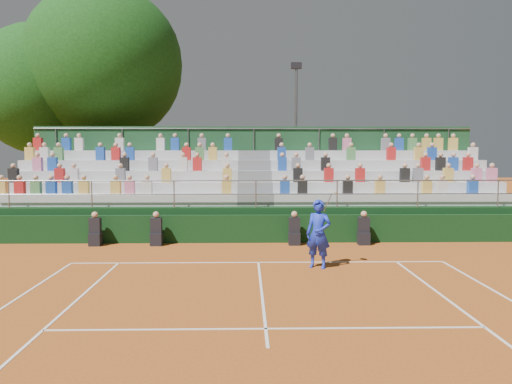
{
  "coord_description": "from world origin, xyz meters",
  "views": [
    {
      "loc": [
        -0.36,
        -14.5,
        3.31
      ],
      "look_at": [
        0.0,
        3.5,
        1.8
      ],
      "focal_mm": 35.0,
      "sensor_mm": 36.0,
      "label": 1
    }
  ],
  "objects_px": {
    "tree_east": "(104,65)",
    "floodlight_mast": "(296,124)",
    "tree_west": "(42,90)",
    "tennis_player": "(318,234)"
  },
  "relations": [
    {
      "from": "tennis_player",
      "to": "floodlight_mast",
      "type": "bearing_deg",
      "value": 86.84
    },
    {
      "from": "tree_east",
      "to": "floodlight_mast",
      "type": "distance_m",
      "value": 10.83
    },
    {
      "from": "tennis_player",
      "to": "floodlight_mast",
      "type": "xyz_separation_m",
      "value": [
        0.81,
        14.67,
        3.82
      ]
    },
    {
      "from": "tree_west",
      "to": "floodlight_mast",
      "type": "bearing_deg",
      "value": 6.6
    },
    {
      "from": "tree_west",
      "to": "tree_east",
      "type": "xyz_separation_m",
      "value": [
        3.34,
        -0.25,
        1.27
      ]
    },
    {
      "from": "tree_east",
      "to": "floodlight_mast",
      "type": "height_order",
      "value": "tree_east"
    },
    {
      "from": "tree_east",
      "to": "floodlight_mast",
      "type": "relative_size",
      "value": 1.44
    },
    {
      "from": "tennis_player",
      "to": "tree_east",
      "type": "relative_size",
      "value": 0.19
    },
    {
      "from": "tennis_player",
      "to": "tree_west",
      "type": "bearing_deg",
      "value": 134.33
    },
    {
      "from": "tennis_player",
      "to": "floodlight_mast",
      "type": "relative_size",
      "value": 0.27
    }
  ]
}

